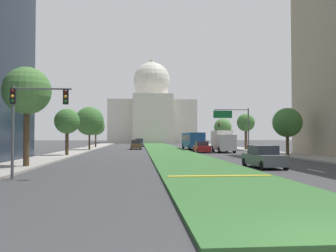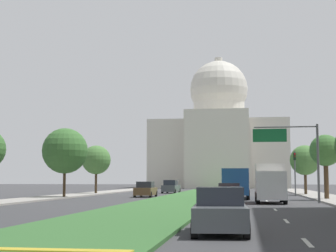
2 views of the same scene
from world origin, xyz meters
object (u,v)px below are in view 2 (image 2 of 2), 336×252
street_tree_right_distant (305,160)px  city_bus (236,181)px  street_tree_left_distant (96,160)px  sedan_far_horizon (171,187)px  sedan_midblock (229,194)px  street_tree_right_far (325,151)px  box_truck_delivery (270,182)px  traffic_light_far_right (295,167)px  overhead_guide_sign (293,147)px  sedan_distant (146,190)px  street_tree_left_far (65,151)px  sedan_lead_stopped (220,212)px  capitol_building (219,139)px

street_tree_right_distant → city_bus: size_ratio=0.55×
street_tree_left_distant → city_bus: bearing=-32.9°
sedan_far_horizon → sedan_midblock: bearing=-73.1°
street_tree_right_far → box_truck_delivery: street_tree_right_far is taller
traffic_light_far_right → box_truck_delivery: bearing=-101.3°
overhead_guide_sign → street_tree_right_far: bearing=60.4°
street_tree_left_distant → sedan_distant: bearing=-48.2°
street_tree_right_far → box_truck_delivery: bearing=-130.1°
street_tree_left_far → city_bus: 17.91m
street_tree_right_distant → sedan_midblock: (-8.54, -22.65, -3.46)m
traffic_light_far_right → street_tree_left_distant: (-24.86, 3.12, 1.10)m
traffic_light_far_right → street_tree_right_far: bearing=-82.2°
overhead_guide_sign → street_tree_right_distant: 21.69m
street_tree_right_distant → city_bus: bearing=-125.2°
street_tree_left_distant → city_bus: 21.82m
street_tree_left_distant → sedan_lead_stopped: (18.18, -46.93, -3.62)m
capitol_building → overhead_guide_sign: 75.60m
street_tree_left_far → street_tree_left_distant: size_ratio=1.14×
traffic_light_far_right → street_tree_right_distant: 3.42m
overhead_guide_sign → city_bus: size_ratio=0.59×
street_tree_right_far → street_tree_right_distant: size_ratio=1.01×
sedan_midblock → sedan_far_horizon: bearing=106.9°
street_tree_left_far → box_truck_delivery: 22.11m
sedan_lead_stopped → box_truck_delivery: size_ratio=0.71×
street_tree_left_far → city_bus: bearing=7.5°
street_tree_right_far → sedan_distant: (-18.27, 6.19, -3.77)m
capitol_building → overhead_guide_sign: bearing=-82.6°
capitol_building → city_bus: bearing=-85.7°
traffic_light_far_right → overhead_guide_sign: (-1.78, -18.50, 1.32)m
sedan_far_horizon → city_bus: bearing=-62.9°
street_tree_left_far → street_tree_left_distant: bearing=92.8°
overhead_guide_sign → street_tree_right_distant: bearing=81.3°
street_tree_left_far → street_tree_left_distant: street_tree_left_far is taller
street_tree_left_far → box_truck_delivery: bearing=-21.1°
traffic_light_far_right → sedan_lead_stopped: traffic_light_far_right is taller
overhead_guide_sign → sedan_midblock: overhead_guide_sign is taller
sedan_lead_stopped → sedan_far_horizon: bearing=99.9°
capitol_building → street_tree_left_distant: 55.12m
sedan_distant → box_truck_delivery: 18.05m
street_tree_left_distant → traffic_light_far_right: bearing=-7.2°
street_tree_right_far → street_tree_left_distant: (-26.56, 15.48, -0.15)m
overhead_guide_sign → street_tree_left_distant: size_ratio=1.03×
capitol_building → sedan_distant: bearing=-94.6°
street_tree_left_far → street_tree_right_far: bearing=-3.1°
street_tree_right_distant → sedan_lead_stopped: (-8.16, -46.75, -3.44)m
capitol_building → box_truck_delivery: size_ratio=4.71×
city_bus → sedan_distant: bearing=165.9°
capitol_building → overhead_guide_sign: capitol_building is taller
street_tree_right_far → sedan_lead_stopped: size_ratio=1.34×
traffic_light_far_right → sedan_lead_stopped: (-6.68, -43.81, -2.53)m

